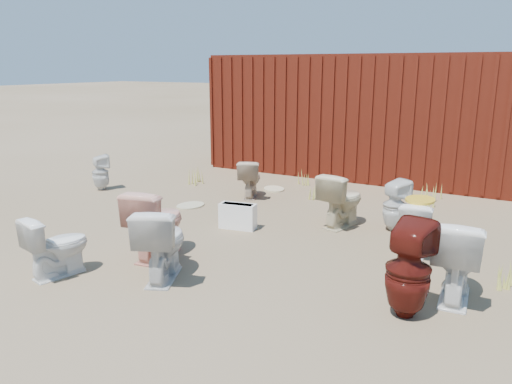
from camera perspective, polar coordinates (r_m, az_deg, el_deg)
The scene contains 22 objects.
ground at distance 6.32m, azimuth -2.67°, elevation -6.02°, with size 100.00×100.00×0.00m, color brown.
shipping_container at distance 10.74m, azimuth 12.21°, elevation 8.66°, with size 6.00×2.40×2.40m, color #49150C.
toilet_front_a at distance 5.72m, azimuth -21.79°, elevation -5.71°, with size 0.37×0.65×0.67m, color white.
toilet_front_pink at distance 5.92m, azimuth -11.28°, elevation -3.44°, with size 0.47×0.82×0.83m, color #EA9D87.
toilet_front_c at distance 5.32m, azimuth -10.73°, elevation -5.67°, with size 0.44×0.78×0.80m, color silver.
toilet_front_maroon at distance 4.64m, azimuth 17.01°, elevation -8.50°, with size 0.40×0.41×0.88m, color #50130D.
toilet_front_e at distance 5.14m, azimuth 21.97°, elevation -7.08°, with size 0.45×0.80×0.81m, color white.
toilet_back_a at distance 9.40m, azimuth -17.36°, elevation 2.14°, with size 0.29×0.30×0.64m, color silver.
toilet_back_beige_left at distance 8.47m, azimuth -0.70°, elevation 1.55°, with size 0.36×0.64×0.65m, color #C4AB90.
toilet_back_beige_right at distance 7.03m, azimuth 9.78°, elevation -0.86°, with size 0.42×0.74×0.76m, color beige.
toilet_back_yellowlid at distance 6.19m, azimuth 18.01°, elevation -3.92°, with size 0.37×0.65×0.66m, color white.
toilet_back_e at distance 6.99m, azimuth 15.59°, elevation -1.49°, with size 0.32×0.32×0.71m, color silver.
yellow_lid at distance 6.10m, azimuth 18.25°, elevation -0.86°, with size 0.33×0.42×0.03m, color gold.
loose_tank at distance 6.87m, azimuth -2.09°, elevation -2.78°, with size 0.50×0.20×0.35m, color white.
loose_lid_near at distance 8.05m, azimuth -7.51°, elevation -1.54°, with size 0.38×0.49×0.02m, color #BDB289.
loose_lid_far at distance 9.06m, azimuth 2.07°, elevation 0.35°, with size 0.36×0.47×0.02m, color beige.
weed_clump_a at distance 9.56m, azimuth -6.79°, elevation 1.87°, with size 0.36×0.36×0.31m, color #B8B749.
weed_clump_b at distance 8.51m, azimuth 6.94°, elevation 0.12°, with size 0.32×0.32×0.25m, color #B8B749.
weed_clump_c at distance 8.22m, azimuth 18.75°, elevation -0.63°, with size 0.36×0.36×0.36m, color #B8B749.
weed_clump_d at distance 9.50m, azimuth 5.74°, elevation 1.75°, with size 0.30×0.30×0.28m, color #B8B749.
weed_clump_e at distance 8.87m, azimuth 19.43°, elevation 0.10°, with size 0.34×0.34×0.28m, color #B8B749.
weed_clump_f at distance 5.66m, azimuth 26.43°, elevation -8.68°, with size 0.28×0.28×0.25m, color #B8B749.
Camera 1 is at (3.15, -5.02, 2.19)m, focal length 35.00 mm.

